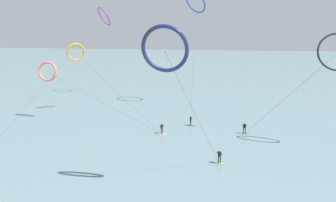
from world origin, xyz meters
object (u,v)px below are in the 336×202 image
surfer_lime (219,157)px  kite_amber (76,52)px  kite_cobalt (195,1)px  surfer_emerald (244,129)px  surfer_crimson (191,121)px  kite_navy (165,49)px  surfer_ivory (162,129)px  kite_coral (48,71)px  kite_violet (104,17)px

surfer_lime → kite_amber: size_ratio=0.09×
kite_cobalt → surfer_lime: bearing=146.1°
surfer_emerald → surfer_lime: same height
surfer_emerald → surfer_crimson: bearing=-13.5°
kite_amber → kite_navy: kite_navy is taller
kite_amber → kite_navy: size_ratio=1.24×
surfer_lime → kite_cobalt: (-5.31, 28.77, 19.64)m
surfer_ivory → surfer_crimson: bearing=-92.1°
kite_amber → surfer_crimson: bearing=122.8°
surfer_ivory → kite_coral: size_ratio=0.08×
kite_amber → kite_cobalt: kite_cobalt is taller
surfer_crimson → surfer_emerald: bearing=-94.8°
kite_amber → kite_navy: (21.17, -26.61, 2.57)m
kite_violet → surfer_lime: bearing=177.7°
kite_violet → kite_cobalt: 22.37m
surfer_ivory → kite_amber: kite_amber is taller
kite_navy → kite_cobalt: bearing=-83.9°
surfer_lime → kite_amber: 34.83m
surfer_ivory → kite_navy: 20.42m
kite_amber → surfer_emerald: bearing=122.3°
kite_cobalt → kite_navy: bearing=135.7°
surfer_crimson → kite_cobalt: kite_cobalt is taller
kite_coral → surfer_emerald: bearing=-4.1°
surfer_lime → kite_violet: (-26.47, 35.56, 17.07)m
surfer_emerald → kite_navy: size_ratio=0.11×
kite_coral → kite_amber: bearing=68.0°
kite_navy → kite_violet: bearing=-57.2°
kite_amber → kite_cobalt: (21.18, 8.62, 9.36)m
surfer_ivory → kite_amber: bearing=6.0°
kite_amber → kite_violet: bearing=-131.1°
surfer_lime → kite_violet: 47.50m
kite_violet → kite_navy: (21.16, -42.03, -4.22)m
kite_coral → kite_navy: (23.70, -20.79, 5.39)m
surfer_crimson → kite_violet: bearing=58.2°
surfer_ivory → kite_violet: size_ratio=0.03×
kite_violet → kite_amber: size_ratio=2.49×
surfer_crimson → kite_violet: size_ratio=0.03×
surfer_emerald → kite_amber: 33.13m
kite_violet → kite_navy: size_ratio=3.10×
surfer_crimson → kite_navy: bearing=-169.1°
surfer_ivory → kite_cobalt: bearing=-61.5°
surfer_lime → kite_navy: bearing=13.4°
surfer_crimson → surfer_lime: size_ratio=1.00×
surfer_ivory → kite_violet: 36.29m
kite_amber → kite_navy: bearing=87.5°
kite_navy → kite_cobalt: (0.01, 35.23, 6.79)m
surfer_emerald → kite_cobalt: 27.89m
kite_navy → kite_amber: bearing=-45.4°
surfer_emerald → surfer_ivory: bearing=13.9°
surfer_crimson → kite_amber: kite_amber is taller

